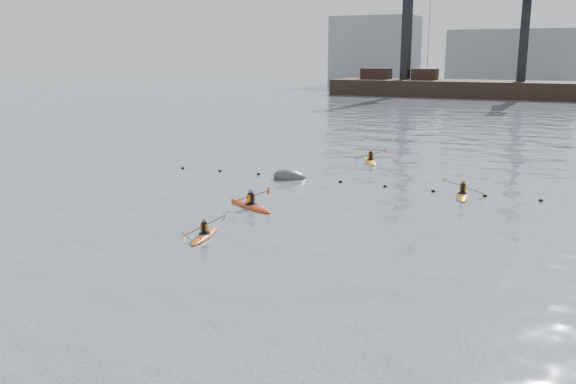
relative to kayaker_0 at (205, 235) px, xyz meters
name	(u,v)px	position (x,y,z in m)	size (l,w,h in m)	color
ground	(242,347)	(6.63, -8.73, -0.09)	(400.00, 400.00, 0.00)	#35414D
float_line	(409,188)	(6.13, 13.80, -0.06)	(33.24, 0.73, 0.24)	black
barge_pier	(519,88)	(6.41, 101.27, 1.80)	(72.00, 19.30, 29.50)	black
skyline	(544,49)	(8.87, 141.54, 9.15)	(141.00, 28.00, 22.00)	gray
kayaker_0	(205,235)	(0.00, 0.00, 0.00)	(2.13, 3.11, 1.26)	#C04E12
kayaker_2	(251,205)	(-0.60, 5.68, 0.02)	(3.49, 2.39, 1.15)	red
kayaker_3	(462,194)	(9.41, 13.06, 0.01)	(2.33, 3.48, 1.24)	#F2A61C
kayaker_5	(370,161)	(1.22, 21.96, 0.02)	(2.25, 3.52, 1.23)	yellow
mooring_buoy	(291,178)	(-1.83, 13.75, -0.09)	(2.37, 1.40, 1.18)	#3C3F41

